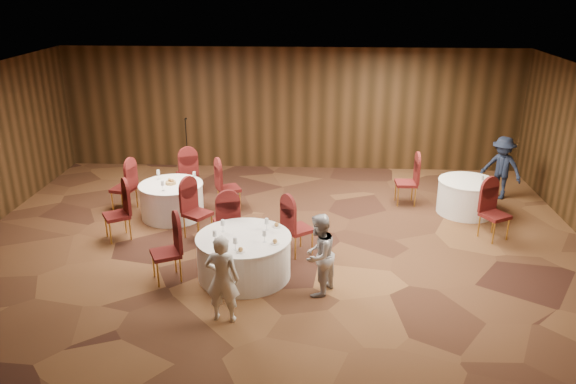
# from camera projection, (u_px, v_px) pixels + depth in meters

# --- Properties ---
(ground) EXTENTS (12.00, 12.00, 0.00)m
(ground) POSITION_uv_depth(u_px,v_px,m) (277.00, 250.00, 10.65)
(ground) COLOR black
(ground) RESTS_ON ground
(room_shell) EXTENTS (12.00, 12.00, 12.00)m
(room_shell) POSITION_uv_depth(u_px,v_px,m) (276.00, 150.00, 9.95)
(room_shell) COLOR silver
(room_shell) RESTS_ON ground
(table_main) EXTENTS (1.62, 1.62, 0.74)m
(table_main) POSITION_uv_depth(u_px,v_px,m) (244.00, 256.00, 9.60)
(table_main) COLOR silver
(table_main) RESTS_ON ground
(table_left) EXTENTS (1.35, 1.35, 0.74)m
(table_left) POSITION_uv_depth(u_px,v_px,m) (172.00, 200.00, 12.02)
(table_left) COLOR silver
(table_left) RESTS_ON ground
(table_right) EXTENTS (1.26, 1.26, 0.74)m
(table_right) POSITION_uv_depth(u_px,v_px,m) (467.00, 196.00, 12.22)
(table_right) COLOR silver
(table_right) RESTS_ON ground
(chairs_main) EXTENTS (2.90, 2.01, 1.00)m
(chairs_main) POSITION_uv_depth(u_px,v_px,m) (232.00, 234.00, 10.13)
(chairs_main) COLOR #460E11
(chairs_main) RESTS_ON ground
(chairs_left) EXTENTS (2.97, 3.23, 1.00)m
(chairs_left) POSITION_uv_depth(u_px,v_px,m) (172.00, 195.00, 11.97)
(chairs_left) COLOR #460E11
(chairs_left) RESTS_ON ground
(chairs_right) EXTENTS (2.10, 2.39, 1.00)m
(chairs_right) POSITION_uv_depth(u_px,v_px,m) (447.00, 198.00, 11.80)
(chairs_right) COLOR #460E11
(chairs_right) RESTS_ON ground
(tabletop_main) EXTENTS (1.11, 1.14, 0.22)m
(tabletop_main) POSITION_uv_depth(u_px,v_px,m) (251.00, 234.00, 9.33)
(tabletop_main) COLOR silver
(tabletop_main) RESTS_ON table_main
(tabletop_left) EXTENTS (0.88, 0.75, 0.22)m
(tabletop_left) POSITION_uv_depth(u_px,v_px,m) (171.00, 180.00, 11.87)
(tabletop_left) COLOR silver
(tabletop_left) RESTS_ON table_left
(tabletop_right) EXTENTS (0.08, 0.08, 0.22)m
(tabletop_right) POSITION_uv_depth(u_px,v_px,m) (482.00, 178.00, 11.77)
(tabletop_right) COLOR silver
(tabletop_right) RESTS_ON table_right
(mic_stand) EXTENTS (0.24, 0.24, 1.49)m
(mic_stand) POSITION_uv_depth(u_px,v_px,m) (188.00, 158.00, 14.64)
(mic_stand) COLOR black
(mic_stand) RESTS_ON ground
(woman_a) EXTENTS (0.54, 0.38, 1.39)m
(woman_a) POSITION_uv_depth(u_px,v_px,m) (222.00, 279.00, 8.23)
(woman_a) COLOR silver
(woman_a) RESTS_ON ground
(woman_b) EXTENTS (0.77, 0.83, 1.38)m
(woman_b) POSITION_uv_depth(u_px,v_px,m) (319.00, 255.00, 8.95)
(woman_b) COLOR #B9B9BE
(woman_b) RESTS_ON ground
(man_c) EXTENTS (1.09, 1.01, 1.47)m
(man_c) POSITION_uv_depth(u_px,v_px,m) (502.00, 168.00, 12.92)
(man_c) COLOR #161D32
(man_c) RESTS_ON ground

